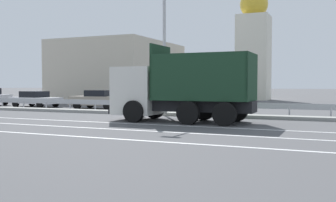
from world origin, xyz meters
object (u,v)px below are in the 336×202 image
parked_car_1 (35,99)px  dump_truck (166,93)px  parked_car_3 (166,101)px  church_tower (254,47)px  median_road_sign (137,92)px  street_lamp_1 (163,36)px  parked_car_2 (99,99)px

parked_car_1 → dump_truck: bearing=68.1°
dump_truck → parked_car_3: size_ratio=1.54×
dump_truck → church_tower: size_ratio=0.51×
church_tower → dump_truck: bearing=-87.0°
parked_car_3 → median_road_sign: bearing=178.3°
median_road_sign → street_lamp_1: 3.72m
parked_car_3 → parked_car_1: bearing=93.2°
median_road_sign → church_tower: bearing=85.7°
median_road_sign → parked_car_2: bearing=146.3°
street_lamp_1 → church_tower: bearing=89.9°
parked_car_1 → parked_car_3: bearing=94.9°
parked_car_1 → church_tower: (12.88, 21.88, 5.58)m
parked_car_2 → church_tower: church_tower is taller
dump_truck → parked_car_1: size_ratio=1.61×
median_road_sign → parked_car_2: 6.02m
street_lamp_1 → parked_car_1: (-12.82, 3.67, -3.94)m
parked_car_2 → parked_car_3: bearing=-89.8°
median_road_sign → church_tower: (1.88, 25.28, 4.87)m
median_road_sign → parked_car_2: size_ratio=0.62×
dump_truck → parked_car_2: 10.78m
street_lamp_1 → parked_car_3: street_lamp_1 is taller
parked_car_1 → church_tower: size_ratio=0.31×
median_road_sign → parked_car_3: bearing=86.5°
dump_truck → parked_car_3: 7.81m
street_lamp_1 → parked_car_3: (-1.60, 3.94, -3.93)m
median_road_sign → parked_car_2: (-4.98, 3.32, -0.65)m
parked_car_2 → church_tower: (6.86, 21.96, 5.52)m
median_road_sign → parked_car_1: (-11.00, 3.41, -0.71)m
parked_car_3 → parked_car_2: bearing=95.7°
dump_truck → church_tower: 29.15m
street_lamp_1 → parked_car_3: bearing=112.0°
parked_car_2 → parked_car_3: parked_car_2 is taller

